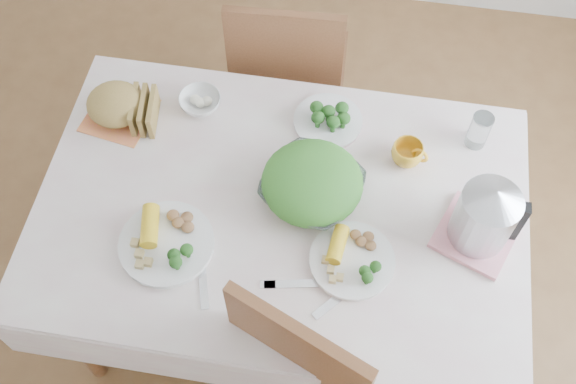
% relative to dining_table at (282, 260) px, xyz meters
% --- Properties ---
extents(floor, '(3.60, 3.60, 0.00)m').
position_rel_dining_table_xyz_m(floor, '(0.00, 0.00, -0.38)').
color(floor, brown).
rests_on(floor, ground).
extents(dining_table, '(1.40, 0.90, 0.75)m').
position_rel_dining_table_xyz_m(dining_table, '(0.00, 0.00, 0.00)').
color(dining_table, brown).
rests_on(dining_table, floor).
extents(tablecloth, '(1.50, 1.00, 0.01)m').
position_rel_dining_table_xyz_m(tablecloth, '(0.00, 0.00, 0.38)').
color(tablecloth, silver).
rests_on(tablecloth, dining_table).
extents(chair_far, '(0.46, 0.46, 0.96)m').
position_rel_dining_table_xyz_m(chair_far, '(-0.10, 0.80, 0.09)').
color(chair_far, brown).
rests_on(chair_far, floor).
extents(salad_bowl, '(0.38, 0.38, 0.07)m').
position_rel_dining_table_xyz_m(salad_bowl, '(0.09, 0.06, 0.42)').
color(salad_bowl, white).
rests_on(salad_bowl, tablecloth).
extents(dinner_plate_left, '(0.32, 0.32, 0.02)m').
position_rel_dining_table_xyz_m(dinner_plate_left, '(-0.31, -0.19, 0.40)').
color(dinner_plate_left, white).
rests_on(dinner_plate_left, tablecloth).
extents(dinner_plate_right, '(0.34, 0.34, 0.02)m').
position_rel_dining_table_xyz_m(dinner_plate_right, '(0.24, -0.15, 0.40)').
color(dinner_plate_right, white).
rests_on(dinner_plate_right, tablecloth).
extents(broccoli_plate, '(0.28, 0.28, 0.02)m').
position_rel_dining_table_xyz_m(broccoli_plate, '(0.10, 0.34, 0.40)').
color(broccoli_plate, beige).
rests_on(broccoli_plate, tablecloth).
extents(napkin, '(0.24, 0.24, 0.00)m').
position_rel_dining_table_xyz_m(napkin, '(-0.59, 0.26, 0.39)').
color(napkin, '#E9804A').
rests_on(napkin, tablecloth).
extents(bread_loaf, '(0.23, 0.22, 0.11)m').
position_rel_dining_table_xyz_m(bread_loaf, '(-0.59, 0.26, 0.45)').
color(bread_loaf, olive).
rests_on(bread_loaf, napkin).
extents(fruit_bowl, '(0.18, 0.18, 0.04)m').
position_rel_dining_table_xyz_m(fruit_bowl, '(-0.33, 0.34, 0.41)').
color(fruit_bowl, white).
rests_on(fruit_bowl, tablecloth).
extents(yellow_mug, '(0.13, 0.13, 0.08)m').
position_rel_dining_table_xyz_m(yellow_mug, '(0.36, 0.23, 0.43)').
color(yellow_mug, gold).
rests_on(yellow_mug, tablecloth).
extents(glass_tumbler, '(0.08, 0.08, 0.13)m').
position_rel_dining_table_xyz_m(glass_tumbler, '(0.58, 0.34, 0.45)').
color(glass_tumbler, white).
rests_on(glass_tumbler, tablecloth).
extents(pink_tray, '(0.28, 0.28, 0.02)m').
position_rel_dining_table_xyz_m(pink_tray, '(0.59, -0.01, 0.40)').
color(pink_tray, pink).
rests_on(pink_tray, tablecloth).
extents(electric_kettle, '(0.21, 0.21, 0.24)m').
position_rel_dining_table_xyz_m(electric_kettle, '(0.59, -0.01, 0.51)').
color(electric_kettle, '#B2B5BA').
rests_on(electric_kettle, pink_tray).
extents(fork_left, '(0.08, 0.20, 0.00)m').
position_rel_dining_table_xyz_m(fork_left, '(-0.18, -0.27, 0.39)').
color(fork_left, silver).
rests_on(fork_left, tablecloth).
extents(fork_right, '(0.16, 0.18, 0.00)m').
position_rel_dining_table_xyz_m(fork_right, '(0.22, -0.26, 0.39)').
color(fork_right, silver).
rests_on(fork_right, tablecloth).
extents(knife, '(0.21, 0.06, 0.00)m').
position_rel_dining_table_xyz_m(knife, '(0.10, -0.24, 0.39)').
color(knife, silver).
rests_on(knife, tablecloth).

